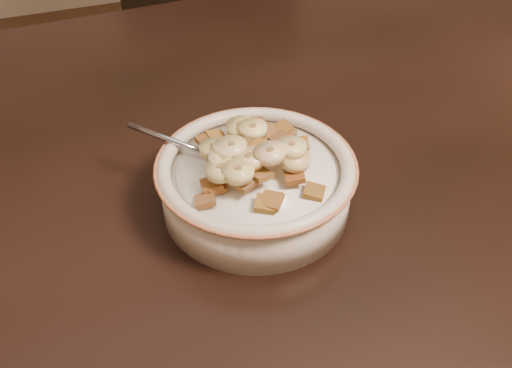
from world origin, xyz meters
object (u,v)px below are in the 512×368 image
object	(u,v)px
table	(411,117)
spoon	(227,161)
chair	(236,90)
cereal_bowl	(256,188)

from	to	relation	value
table	spoon	distance (m)	0.32
chair	cereal_bowl	size ratio (longest dim) A/B	4.75
table	chair	distance (m)	0.60
table	chair	bearing A→B (deg)	96.19
chair	cereal_bowl	world-z (taller)	chair
chair	spoon	xyz separation A→B (m)	(-0.21, -0.63, 0.33)
chair	spoon	bearing A→B (deg)	-83.70
cereal_bowl	spoon	world-z (taller)	spoon
table	cereal_bowl	bearing A→B (deg)	-159.88
table	cereal_bowl	xyz separation A→B (m)	(-0.27, -0.11, 0.04)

